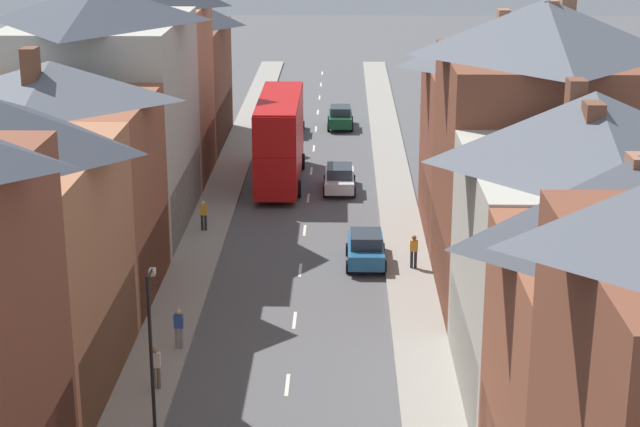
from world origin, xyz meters
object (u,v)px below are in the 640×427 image
(double_decker_bus_lead, at_px, (280,138))
(pedestrian_mid_right, at_px, (179,326))
(street_lamp, at_px, (151,340))
(pedestrian_far_right, at_px, (204,214))
(pedestrian_far_left, at_px, (414,250))
(car_parked_left_b, at_px, (340,178))
(pedestrian_mid_left, at_px, (156,365))
(car_near_blue, at_px, (291,122))
(car_mid_black, at_px, (340,117))
(car_parked_left_a, at_px, (366,248))

(double_decker_bus_lead, height_order, pedestrian_mid_right, double_decker_bus_lead)
(street_lamp, bearing_deg, pedestrian_far_right, 92.69)
(pedestrian_mid_right, bearing_deg, pedestrian_far_left, 43.48)
(car_parked_left_b, xyz_separation_m, pedestrian_mid_left, (-6.47, -26.12, 0.24))
(car_near_blue, height_order, pedestrian_far_left, pedestrian_far_left)
(double_decker_bus_lead, relative_size, pedestrian_far_left, 6.71)
(car_parked_left_b, xyz_separation_m, pedestrian_mid_right, (-6.16, -22.62, 0.24))
(pedestrian_mid_right, relative_size, street_lamp, 0.29)
(car_mid_black, relative_size, car_parked_left_b, 0.97)
(car_parked_left_b, relative_size, pedestrian_mid_left, 2.63)
(double_decker_bus_lead, distance_m, street_lamp, 30.61)
(car_near_blue, distance_m, car_parked_left_b, 15.51)
(car_mid_black, xyz_separation_m, street_lamp, (-6.05, -45.76, 2.41))
(double_decker_bus_lead, bearing_deg, pedestrian_mid_left, -95.87)
(car_parked_left_a, distance_m, pedestrian_far_left, 2.39)
(pedestrian_mid_left, xyz_separation_m, pedestrian_far_right, (-0.56, 18.14, 0.00))
(car_parked_left_a, distance_m, pedestrian_mid_left, 15.59)
(car_parked_left_a, xyz_separation_m, car_parked_left_b, (-1.30, 12.61, -0.02))
(double_decker_bus_lead, xyz_separation_m, car_near_blue, (0.01, 13.41, -2.02))
(car_parked_left_a, bearing_deg, pedestrian_mid_right, -126.68)
(pedestrian_mid_left, relative_size, pedestrian_far_left, 1.00)
(pedestrian_mid_right, xyz_separation_m, pedestrian_far_left, (9.69, 9.19, 0.00))
(car_mid_black, height_order, street_lamp, street_lamp)
(car_mid_black, bearing_deg, pedestrian_far_right, -105.76)
(pedestrian_mid_left, xyz_separation_m, pedestrian_mid_right, (0.31, 3.51, 0.00))
(car_parked_left_b, height_order, street_lamp, street_lamp)
(car_parked_left_a, bearing_deg, car_mid_black, 92.52)
(pedestrian_mid_right, distance_m, street_lamp, 6.59)
(pedestrian_far_left, relative_size, pedestrian_far_right, 1.00)
(car_parked_left_b, bearing_deg, car_near_blue, 103.42)
(car_near_blue, height_order, car_mid_black, car_mid_black)
(pedestrian_mid_left, relative_size, pedestrian_mid_right, 1.00)
(car_parked_left_a, height_order, pedestrian_far_left, pedestrian_far_left)
(pedestrian_far_right, bearing_deg, pedestrian_far_left, -27.29)
(car_near_blue, relative_size, pedestrian_mid_right, 2.56)
(double_decker_bus_lead, xyz_separation_m, pedestrian_far_right, (-3.42, -9.66, -1.78))
(pedestrian_far_left, height_order, street_lamp, street_lamp)
(car_parked_left_a, distance_m, car_parked_left_b, 12.67)
(pedestrian_far_left, xyz_separation_m, pedestrian_far_right, (-10.56, 5.45, 0.00))
(pedestrian_far_left, bearing_deg, pedestrian_far_right, 152.71)
(pedestrian_far_left, bearing_deg, car_mid_black, 96.63)
(car_near_blue, height_order, pedestrian_mid_left, pedestrian_mid_left)
(car_parked_left_b, distance_m, pedestrian_mid_left, 26.91)
(car_mid_black, distance_m, pedestrian_mid_left, 43.54)
(pedestrian_mid_right, bearing_deg, car_parked_left_a, 53.32)
(car_near_blue, relative_size, pedestrian_far_right, 2.56)
(pedestrian_far_left, bearing_deg, pedestrian_mid_right, -136.52)
(pedestrian_mid_right, bearing_deg, pedestrian_mid_left, -95.06)
(double_decker_bus_lead, xyz_separation_m, pedestrian_mid_right, (-2.55, -24.30, -1.78))
(car_near_blue, xyz_separation_m, pedestrian_far_right, (-3.43, -23.07, 0.24))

